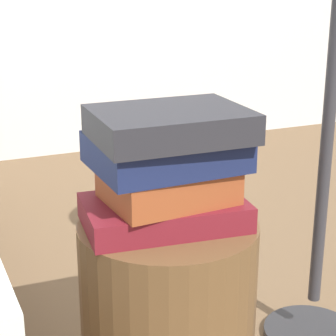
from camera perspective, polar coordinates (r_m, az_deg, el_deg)
name	(u,v)px	position (r m, az deg, el deg)	size (l,w,h in m)	color
side_table	(168,325)	(1.28, 0.00, -14.31)	(0.35, 0.35, 0.44)	brown
book_maroon	(164,212)	(1.16, -0.39, -4.13)	(0.30, 0.18, 0.05)	maroon
book_rust	(167,184)	(1.14, -0.08, -1.50)	(0.22, 0.17, 0.06)	#994723
book_navy	(164,151)	(1.13, -0.40, 1.54)	(0.27, 0.21, 0.06)	#19234C
book_charcoal	(170,124)	(1.10, 0.18, 4.08)	(0.27, 0.21, 0.05)	#28282D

